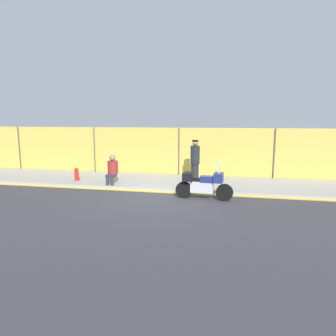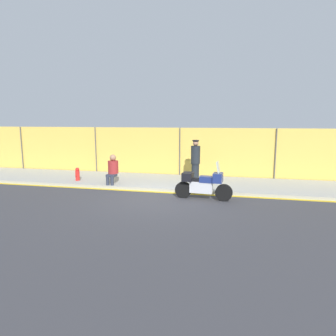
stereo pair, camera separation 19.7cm
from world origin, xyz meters
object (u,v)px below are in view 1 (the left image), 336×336
(motorcycle, at_px, (203,184))
(officer_standing, at_px, (195,160))
(fire_hydrant, at_px, (77,174))
(person_seated_on_curb, at_px, (112,168))

(motorcycle, height_order, officer_standing, officer_standing)
(motorcycle, height_order, fire_hydrant, motorcycle)
(motorcycle, distance_m, officer_standing, 2.66)
(motorcycle, height_order, person_seated_on_curb, motorcycle)
(person_seated_on_curb, bearing_deg, motorcycle, -17.43)
(motorcycle, relative_size, person_seated_on_curb, 1.67)
(fire_hydrant, bearing_deg, person_seated_on_curb, -8.29)
(fire_hydrant, bearing_deg, motorcycle, -14.64)
(motorcycle, xyz_separation_m, person_seated_on_curb, (-4.01, 1.26, 0.24))
(officer_standing, bearing_deg, person_seated_on_curb, -159.30)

